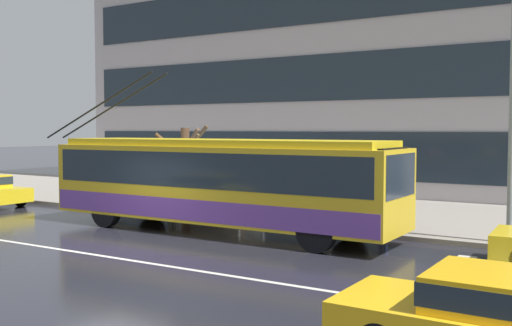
{
  "coord_description": "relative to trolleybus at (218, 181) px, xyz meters",
  "views": [
    {
      "loc": [
        11.63,
        -11.6,
        3.12
      ],
      "look_at": [
        2.0,
        4.01,
        2.08
      ],
      "focal_mm": 41.99,
      "sensor_mm": 36.0,
      "label": 1
    }
  ],
  "objects": [
    {
      "name": "trolleybus",
      "position": [
        0.0,
        0.0,
        0.0
      ],
      "size": [
        12.97,
        2.6,
        4.96
      ],
      "color": "gold",
      "rests_on": "ground_plane"
    },
    {
      "name": "sidewalk_slab",
      "position": [
        -1.25,
        6.6,
        -1.49
      ],
      "size": [
        80.0,
        10.0,
        0.14
      ],
      "primitive_type": "cube",
      "color": "gray",
      "rests_on": "ground_plane"
    },
    {
      "name": "bus_shelter",
      "position": [
        -2.56,
        3.04,
        0.43
      ],
      "size": [
        4.25,
        1.88,
        2.4
      ],
      "color": "gray",
      "rests_on": "sidewalk_slab"
    },
    {
      "name": "street_tree_bare",
      "position": [
        -4.0,
        3.49,
        0.34
      ],
      "size": [
        1.96,
        1.02,
        3.14
      ],
      "color": "brown",
      "rests_on": "sidewalk_slab"
    },
    {
      "name": "pedestrian_approaching_curb",
      "position": [
        4.39,
        2.44,
        0.25
      ],
      "size": [
        1.5,
        1.5,
        2.02
      ],
      "color": "navy",
      "rests_on": "sidewalk_slab"
    },
    {
      "name": "pedestrian_at_shelter",
      "position": [
        -4.26,
        3.99,
        0.2
      ],
      "size": [
        1.49,
        1.49,
        2.0
      ],
      "color": "#48493E",
      "rests_on": "sidewalk_slab"
    },
    {
      "name": "pedestrian_waiting_by_pole",
      "position": [
        -3.49,
        2.14,
        0.12
      ],
      "size": [
        1.45,
        1.45,
        1.91
      ],
      "color": "#4B574D",
      "rests_on": "sidewalk_slab"
    },
    {
      "name": "crosswalk_stripe_edge_near",
      "position": [
        7.18,
        -1.73,
        -1.55
      ],
      "size": [
        0.44,
        4.4,
        0.01
      ],
      "primitive_type": "cube",
      "color": "beige",
      "rests_on": "ground_plane"
    },
    {
      "name": "lane_centre_line",
      "position": [
        -1.25,
        -4.26,
        -1.55
      ],
      "size": [
        72.0,
        0.14,
        0.01
      ],
      "primitive_type": "cube",
      "color": "silver",
      "rests_on": "ground_plane"
    },
    {
      "name": "pedestrian_walking_past",
      "position": [
        1.82,
        3.61,
        0.16
      ],
      "size": [
        1.43,
        1.43,
        1.96
      ],
      "color": "navy",
      "rests_on": "sidewalk_slab"
    },
    {
      "name": "office_tower_corner_left",
      "position": [
        -3.56,
        17.16,
        7.53
      ],
      "size": [
        25.33,
        14.01,
        18.16
      ],
      "color": "#B4ACB1",
      "rests_on": "ground_plane"
    },
    {
      "name": "ground_plane",
      "position": [
        -1.25,
        -3.06,
        -1.56
      ],
      "size": [
        160.0,
        160.0,
        0.0
      ],
      "primitive_type": "plane",
      "color": "#23232C"
    },
    {
      "name": "crosswalk_stripe_inner_a",
      "position": [
        8.08,
        -1.73,
        -1.55
      ],
      "size": [
        0.44,
        4.4,
        0.01
      ],
      "primitive_type": "cube",
      "color": "beige",
      "rests_on": "ground_plane"
    }
  ]
}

